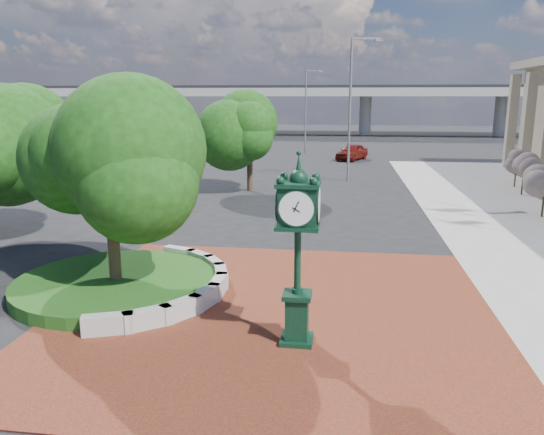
% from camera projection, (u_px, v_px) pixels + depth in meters
% --- Properties ---
extents(ground, '(200.00, 200.00, 0.00)m').
position_uv_depth(ground, '(278.00, 298.00, 15.64)').
color(ground, black).
rests_on(ground, ground).
extents(plaza, '(12.00, 12.00, 0.04)m').
position_uv_depth(plaza, '(274.00, 311.00, 14.67)').
color(plaza, maroon).
rests_on(plaza, ground).
extents(planter_wall, '(2.96, 6.77, 0.54)m').
position_uv_depth(planter_wall, '(189.00, 285.00, 15.93)').
color(planter_wall, '#9E9B93').
rests_on(planter_wall, ground).
extents(grass_bed, '(6.10, 6.10, 0.40)m').
position_uv_depth(grass_bed, '(116.00, 284.00, 16.24)').
color(grass_bed, '#1C4A15').
rests_on(grass_bed, ground).
extents(overpass, '(90.00, 12.00, 7.50)m').
position_uv_depth(overpass, '(332.00, 92.00, 81.86)').
color(overpass, '#9E9B93').
rests_on(overpass, ground).
extents(tree_planter, '(5.20, 5.20, 6.33)m').
position_uv_depth(tree_planter, '(109.00, 170.00, 15.46)').
color(tree_planter, '#38281C').
rests_on(tree_planter, ground).
extents(tree_street, '(4.40, 4.40, 5.45)m').
position_uv_depth(tree_street, '(250.00, 139.00, 32.83)').
color(tree_street, '#38281C').
rests_on(tree_street, ground).
extents(post_clock, '(0.97, 0.97, 4.57)m').
position_uv_depth(post_clock, '(298.00, 243.00, 12.24)').
color(post_clock, black).
rests_on(post_clock, ground).
extents(parked_car, '(3.43, 4.76, 1.51)m').
position_uv_depth(parked_car, '(352.00, 152.00, 49.79)').
color(parked_car, '#60130D').
rests_on(parked_car, ground).
extents(street_lamp_near, '(2.14, 0.74, 9.68)m').
position_uv_depth(street_lamp_near, '(353.00, 99.00, 36.07)').
color(street_lamp_near, slate).
rests_on(street_lamp_near, ground).
extents(street_lamp_far, '(1.89, 0.49, 8.45)m').
position_uv_depth(street_lamp_far, '(308.00, 105.00, 54.27)').
color(street_lamp_far, slate).
rests_on(street_lamp_far, ground).
extents(shrub_mid, '(1.20, 1.20, 2.20)m').
position_uv_depth(shrub_mid, '(524.00, 169.00, 31.67)').
color(shrub_mid, '#38281C').
rests_on(shrub_mid, ground).
extents(shrub_far, '(1.20, 1.20, 2.20)m').
position_uv_depth(shrub_far, '(517.00, 163.00, 34.44)').
color(shrub_far, '#38281C').
rests_on(shrub_far, ground).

